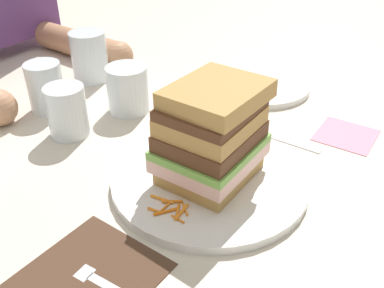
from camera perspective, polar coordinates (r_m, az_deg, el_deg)
The scene contains 31 objects.
ground_plane at distance 0.61m, azimuth 0.06°, elevation -5.01°, with size 3.00×3.00×0.00m, color beige.
main_plate at distance 0.61m, azimuth 2.29°, elevation -4.56°, with size 0.27×0.27×0.01m, color white.
sandwich at distance 0.57m, azimuth 2.55°, elevation 1.23°, with size 0.14×0.11×0.14m.
carrot_shred_0 at distance 0.55m, azimuth -1.85°, elevation -8.55°, with size 0.00×0.00×0.02m, color orange.
carrot_shred_1 at distance 0.55m, azimuth -4.87°, elevation -8.58°, with size 0.00×0.00×0.02m, color orange.
carrot_shred_2 at distance 0.56m, azimuth -2.57°, elevation -7.45°, with size 0.00×0.00×0.03m, color orange.
carrot_shred_3 at distance 0.55m, azimuth -0.89°, elevation -8.49°, with size 0.00×0.00×0.02m, color orange.
carrot_shred_4 at distance 0.54m, azimuth -1.37°, elevation -8.81°, with size 0.00×0.00×0.03m, color orange.
carrot_shred_5 at distance 0.55m, azimuth -3.35°, elevation -8.73°, with size 0.00×0.00×0.03m, color orange.
carrot_shred_6 at distance 0.55m, azimuth -3.62°, elevation -8.27°, with size 0.00×0.00×0.02m, color orange.
carrot_shred_7 at distance 0.56m, azimuth -3.60°, elevation -7.30°, with size 0.00×0.00×0.03m, color orange.
carrot_shred_8 at distance 0.54m, azimuth -1.85°, elevation -9.71°, with size 0.00×0.00×0.02m, color orange.
carrot_shred_9 at distance 0.66m, azimuth 5.68°, elevation -0.36°, with size 0.00×0.00×0.02m, color orange.
carrot_shred_10 at distance 0.66m, azimuth 6.23°, elevation -0.48°, with size 0.00×0.00×0.03m, color orange.
carrot_shred_11 at distance 0.66m, azimuth 5.78°, elevation -0.65°, with size 0.00×0.00×0.02m, color orange.
carrot_shred_12 at distance 0.68m, azimuth 5.86°, elevation 0.20°, with size 0.00×0.00×0.02m, color orange.
carrot_shred_13 at distance 0.68m, azimuth 6.39°, elevation 0.43°, with size 0.00×0.00×0.02m, color orange.
carrot_shred_14 at distance 0.66m, azimuth 7.79°, elevation -1.01°, with size 0.00×0.00×0.03m, color orange.
carrot_shred_15 at distance 0.68m, azimuth 4.95°, elevation 0.55°, with size 0.00×0.00×0.03m, color orange.
carrot_shred_16 at distance 0.67m, azimuth 4.86°, elevation 0.11°, with size 0.00×0.00×0.02m, color orange.
carrot_shred_17 at distance 0.66m, azimuth 5.03°, elevation -0.55°, with size 0.00×0.00×0.02m, color orange.
carrot_shred_18 at distance 0.67m, azimuth 6.22°, elevation -0.19°, with size 0.00×0.00×0.02m, color orange.
napkin_dark at distance 0.50m, azimuth -13.15°, elevation -16.28°, with size 0.14×0.13×0.00m, color #4C3323.
fork at distance 0.49m, azimuth -11.22°, elevation -17.20°, with size 0.03×0.17×0.00m.
knife at distance 0.73m, azimuth 9.54°, elevation 1.36°, with size 0.02×0.20×0.00m.
juice_glass at distance 0.78m, azimuth -8.30°, elevation 6.77°, with size 0.07×0.07×0.08m.
empty_tumbler_0 at distance 0.82m, azimuth -18.46°, elevation 6.99°, with size 0.06×0.06×0.09m, color silver.
empty_tumbler_1 at distance 0.92m, azimuth -13.15°, elevation 11.00°, with size 0.07×0.07×0.10m, color silver.
empty_tumbler_2 at distance 0.73m, azimuth -15.91°, elevation 4.10°, with size 0.06×0.06×0.08m, color silver.
side_plate at distance 0.88m, azimuth 8.86°, elevation 7.60°, with size 0.19×0.19×0.01m, color white.
napkin_pink at distance 0.76m, azimuth 19.35°, elevation 1.13°, with size 0.09×0.09×0.00m, color pink.
Camera 1 is at (-0.39, -0.28, 0.38)m, focal length 41.13 mm.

